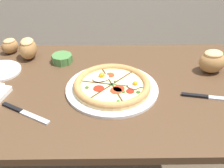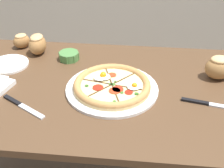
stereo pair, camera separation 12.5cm
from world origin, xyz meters
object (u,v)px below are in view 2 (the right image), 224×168
Objects in this scene: bread_piece_near at (21,41)px; side_saucer at (9,64)px; knife_spare at (23,106)px; pizza at (112,86)px; knife_main at (213,105)px; bread_piece_mid at (219,67)px; dining_table at (98,107)px; bread_piece_far at (37,44)px; ramekin_bowl at (69,56)px.

side_saucer is (-0.00, -0.18, -0.03)m from bread_piece_near.
bread_piece_near reaches higher than knife_spare.
pizza is 1.52× the size of knife_main.
bread_piece_mid is (0.44, 0.14, 0.04)m from pizza.
knife_main is (0.89, -0.40, -0.04)m from bread_piece_near.
bread_piece_near is 0.83× the size of bread_piece_mid.
pizza reaches higher than knife_spare.
dining_table is 0.45m from bread_piece_far.
bread_piece_far reaches higher than ramekin_bowl.
bread_piece_mid is (0.50, 0.12, 0.16)m from dining_table.
bread_piece_mid is 0.64× the size of knife_spare.
bread_piece_mid is (0.67, -0.10, 0.03)m from ramekin_bowl.
bread_piece_near is 0.96m from bread_piece_mid.
dining_table is 0.55m from bread_piece_near.
bread_piece_far reaches higher than bread_piece_near.
ramekin_bowl is 0.17m from bread_piece_far.
dining_table is 11.30× the size of bread_piece_far.
bread_piece_near is at bearing 144.12° from dining_table.
bread_piece_near is at bearing 168.24° from bread_piece_mid.
knife_spare is at bearing -60.20° from side_saucer.
bread_piece_far reaches higher than dining_table.
bread_piece_mid is 0.94m from side_saucer.
ramekin_bowl is at bearing 134.40° from pizza.
knife_spare is (-0.32, -0.15, -0.02)m from pizza.
ramekin_bowl is 0.40× the size of knife_main.
ramekin_bowl is 0.79× the size of bread_piece_mid.
bread_piece_near is 0.18m from side_saucer.
pizza reaches higher than side_saucer.
side_saucer is (-0.27, -0.08, -0.02)m from ramekin_bowl.
knife_spare is 0.35m from side_saucer.
bread_piece_near is (-0.43, 0.31, 0.14)m from dining_table.
ramekin_bowl is 0.95× the size of bread_piece_near.
bread_piece_far is at bearing 170.35° from bread_piece_mid.
knife_spare is (-0.26, -0.17, 0.11)m from dining_table.
dining_table is 3.39× the size of pizza.
bread_piece_near is at bearing 89.70° from side_saucer.
ramekin_bowl reaches higher than knife_main.
knife_main is at bearing -13.65° from side_saucer.
dining_table is at bearing -178.85° from knife_main.
pizza is at bearing -17.09° from side_saucer.
bread_piece_mid reaches higher than bread_piece_far.
ramekin_bowl is (-0.23, 0.24, 0.00)m from pizza.
ramekin_bowl reaches higher than dining_table.
bread_piece_far is at bearing 130.56° from knife_spare.
knife_main is (0.46, -0.08, 0.11)m from dining_table.
dining_table is at bearing -166.72° from bread_piece_mid.
dining_table is at bearing -16.95° from side_saucer.
side_saucer is (-0.50, 0.15, -0.01)m from pizza.
dining_table is at bearing -38.08° from bread_piece_far.
dining_table is 0.30m from ramekin_bowl.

